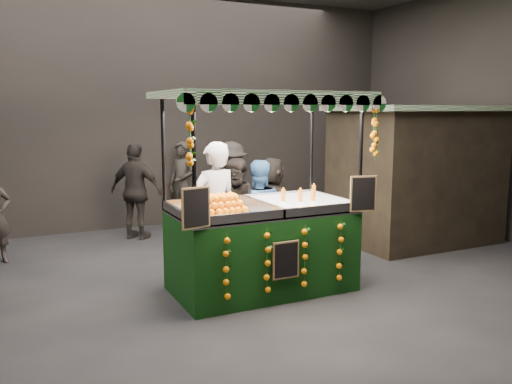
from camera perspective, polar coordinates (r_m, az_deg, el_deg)
name	(u,v)px	position (r m, az deg, el deg)	size (l,w,h in m)	color
ground	(238,298)	(7.34, -1.91, -11.30)	(12.00, 12.00, 0.00)	black
market_hall	(237,41)	(6.94, -2.06, 15.92)	(12.10, 10.10, 5.05)	black
neighbour_stall_right	(415,173)	(10.68, 16.69, 1.93)	(3.00, 2.20, 2.60)	black
juice_stall	(263,231)	(7.40, 0.79, -4.17)	(2.85, 1.68, 2.76)	black
vendor_grey	(215,211)	(7.93, -4.46, -2.05)	(0.83, 0.62, 2.06)	gray
vendor_blue	(257,214)	(8.48, 0.16, -2.41)	(0.94, 0.79, 1.74)	#285081
shopper_1	(239,209)	(9.03, -1.79, -1.79)	(1.05, 0.97, 1.72)	black
shopper_2	(136,191)	(10.61, -12.73, 0.09)	(1.12, 1.11, 1.90)	black
shopper_3	(231,191)	(10.41, -2.75, 0.16)	(1.42, 1.29, 1.91)	#2B2523
shopper_5	(272,204)	(9.58, 1.75, -1.26)	(0.76, 1.63, 1.69)	black
shopper_6	(182,184)	(11.56, -7.95, 0.81)	(0.71, 0.80, 1.85)	#2A2722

